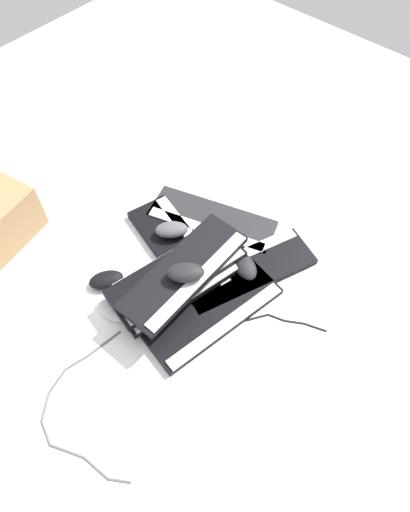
# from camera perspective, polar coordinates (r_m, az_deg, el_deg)

# --- Properties ---
(ground_plane) EXTENTS (3.20, 3.20, 0.00)m
(ground_plane) POSITION_cam_1_polar(r_m,az_deg,el_deg) (1.47, -1.38, -3.48)
(ground_plane) COLOR white
(keyboard_0) EXTENTS (0.46, 0.26, 0.03)m
(keyboard_0) POSITION_cam_1_polar(r_m,az_deg,el_deg) (1.54, -3.40, 1.07)
(keyboard_0) COLOR black
(keyboard_0) RESTS_ON ground
(keyboard_1) EXTENTS (0.24, 0.46, 0.03)m
(keyboard_1) POSITION_cam_1_polar(r_m,az_deg,el_deg) (1.49, -3.18, -1.78)
(keyboard_1) COLOR black
(keyboard_1) RESTS_ON ground
(keyboard_2) EXTENTS (0.23, 0.46, 0.03)m
(keyboard_2) POSITION_cam_1_polar(r_m,az_deg,el_deg) (1.41, 1.23, -7.29)
(keyboard_2) COLOR black
(keyboard_2) RESTS_ON ground
(keyboard_3) EXTENTS (0.30, 0.46, 0.03)m
(keyboard_3) POSITION_cam_1_polar(r_m,az_deg,el_deg) (1.49, 5.41, -1.73)
(keyboard_3) COLOR black
(keyboard_3) RESTS_ON ground
(keyboard_4) EXTENTS (0.46, 0.28, 0.03)m
(keyboard_4) POSITION_cam_1_polar(r_m,az_deg,el_deg) (1.60, 0.82, 4.46)
(keyboard_4) COLOR #232326
(keyboard_4) RESTS_ON ground
(keyboard_5) EXTENTS (0.24, 0.46, 0.03)m
(keyboard_5) POSITION_cam_1_polar(r_m,az_deg,el_deg) (1.43, -2.81, -3.25)
(keyboard_5) COLOR black
(keyboard_5) RESTS_ON keyboard_1
(keyboard_6) EXTENTS (0.24, 0.46, 0.03)m
(keyboard_6) POSITION_cam_1_polar(r_m,az_deg,el_deg) (1.41, -3.47, -2.25)
(keyboard_6) COLOR black
(keyboard_6) RESTS_ON keyboard_5
(keyboard_7) EXTENTS (0.16, 0.44, 0.03)m
(keyboard_7) POSITION_cam_1_polar(r_m,az_deg,el_deg) (1.38, -2.53, -2.00)
(keyboard_7) COLOR black
(keyboard_7) RESTS_ON keyboard_6
(mouse_0) EXTENTS (0.11, 0.07, 0.04)m
(mouse_0) POSITION_cam_1_polar(r_m,az_deg,el_deg) (1.44, -11.49, -6.52)
(mouse_0) COLOR #B7B7BC
(mouse_0) RESTS_ON ground
(mouse_1) EXTENTS (0.12, 0.12, 0.04)m
(mouse_1) POSITION_cam_1_polar(r_m,az_deg,el_deg) (1.33, -2.45, -2.08)
(mouse_1) COLOR black
(mouse_1) RESTS_ON keyboard_7
(mouse_2) EXTENTS (0.13, 0.11, 0.04)m
(mouse_2) POSITION_cam_1_polar(r_m,az_deg,el_deg) (1.46, 4.97, -1.24)
(mouse_2) COLOR black
(mouse_2) RESTS_ON keyboard_3
(mouse_3) EXTENTS (0.12, 0.12, 0.04)m
(mouse_3) POSITION_cam_1_polar(r_m,az_deg,el_deg) (1.54, -4.20, 3.30)
(mouse_3) COLOR #4C4C51
(mouse_3) RESTS_ON keyboard_0
(mouse_4) EXTENTS (0.12, 0.13, 0.04)m
(mouse_4) POSITION_cam_1_polar(r_m,az_deg,el_deg) (1.49, -12.25, -2.93)
(mouse_4) COLOR black
(mouse_4) RESTS_ON ground
(mouse_5) EXTENTS (0.12, 0.12, 0.04)m
(mouse_5) POSITION_cam_1_polar(r_m,az_deg,el_deg) (1.49, -1.78, 0.92)
(mouse_5) COLOR black
(mouse_5) RESTS_ON keyboard_0
(cable_0) EXTENTS (0.62, 0.34, 0.01)m
(cable_0) POSITION_cam_1_polar(r_m,az_deg,el_deg) (1.42, 0.73, -7.14)
(cable_0) COLOR black
(cable_0) RESTS_ON ground
(cable_1) EXTENTS (0.36, 0.35, 0.01)m
(cable_1) POSITION_cam_1_polar(r_m,az_deg,el_deg) (1.36, -15.68, -17.94)
(cable_1) COLOR #59595B
(cable_1) RESTS_ON ground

